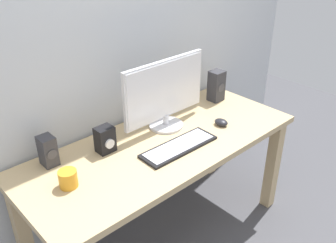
# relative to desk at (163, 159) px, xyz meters

# --- Properties ---
(ground_plane) EXTENTS (6.00, 6.00, 0.00)m
(ground_plane) POSITION_rel_desk_xyz_m (0.00, 0.00, -0.62)
(ground_plane) COLOR #4C4C51
(desk) EXTENTS (1.67, 0.69, 0.73)m
(desk) POSITION_rel_desk_xyz_m (0.00, 0.00, 0.00)
(desk) COLOR tan
(desk) RESTS_ON ground_plane
(monitor) EXTENTS (0.59, 0.21, 0.42)m
(monitor) POSITION_rel_desk_xyz_m (0.14, 0.14, 0.33)
(monitor) COLOR silver
(monitor) RESTS_ON desk
(keyboard_primary) EXTENTS (0.47, 0.16, 0.02)m
(keyboard_primary) POSITION_rel_desk_xyz_m (0.03, -0.11, 0.12)
(keyboard_primary) COLOR black
(keyboard_primary) RESTS_ON desk
(mouse) EXTENTS (0.07, 0.09, 0.04)m
(mouse) POSITION_rel_desk_xyz_m (0.40, -0.10, 0.13)
(mouse) COLOR #232328
(mouse) RESTS_ON desk
(speaker_right) EXTENTS (0.10, 0.09, 0.21)m
(speaker_right) POSITION_rel_desk_xyz_m (0.65, 0.17, 0.22)
(speaker_right) COLOR #333338
(speaker_right) RESTS_ON desk
(speaker_left) EXTENTS (0.07, 0.09, 0.16)m
(speaker_left) POSITION_rel_desk_xyz_m (-0.57, 0.24, 0.19)
(speaker_left) COLOR #333338
(speaker_left) RESTS_ON desk
(audio_controller) EXTENTS (0.10, 0.09, 0.15)m
(audio_controller) POSITION_rel_desk_xyz_m (-0.29, 0.14, 0.18)
(audio_controller) COLOR black
(audio_controller) RESTS_ON desk
(coffee_mug) EXTENTS (0.09, 0.09, 0.09)m
(coffee_mug) POSITION_rel_desk_xyz_m (-0.59, 0.01, 0.15)
(coffee_mug) COLOR orange
(coffee_mug) RESTS_ON desk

